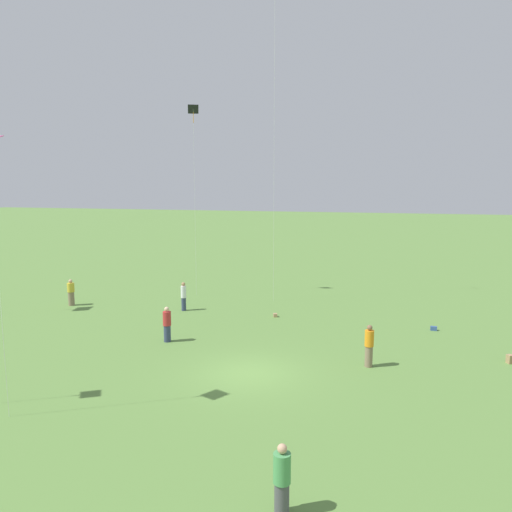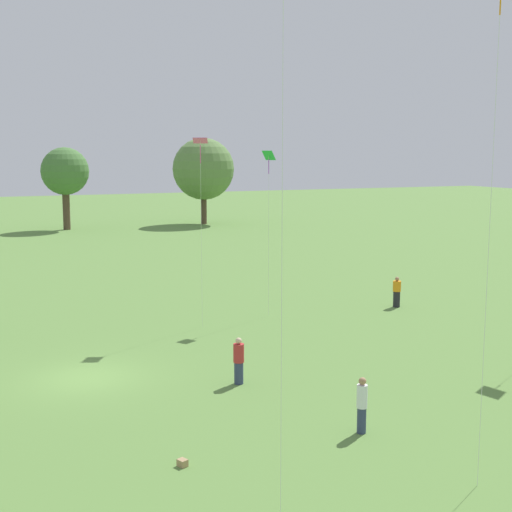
% 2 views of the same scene
% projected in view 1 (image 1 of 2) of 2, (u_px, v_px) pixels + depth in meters
% --- Properties ---
extents(ground_plane, '(240.00, 240.00, 0.00)m').
position_uv_depth(ground_plane, '(249.00, 373.00, 20.93)').
color(ground_plane, '#5B843D').
extents(person_1, '(0.51, 0.51, 1.87)m').
position_uv_depth(person_1, '(369.00, 346.00, 21.57)').
color(person_1, '#847056').
rests_on(person_1, ground_plane).
extents(person_2, '(0.57, 0.57, 1.80)m').
position_uv_depth(person_2, '(167.00, 324.00, 25.01)').
color(person_2, '#333D5B').
rests_on(person_2, ground_plane).
extents(person_3, '(0.61, 0.61, 1.73)m').
position_uv_depth(person_3, '(71.00, 293.00, 32.50)').
color(person_3, '#847056').
rests_on(person_3, ground_plane).
extents(person_5, '(0.52, 0.52, 1.79)m').
position_uv_depth(person_5, '(282.00, 480.00, 11.92)').
color(person_5, '#4C4C51').
rests_on(person_5, ground_plane).
extents(person_6, '(0.47, 0.47, 1.80)m').
position_uv_depth(person_6, '(184.00, 296.00, 31.16)').
color(person_6, '#333D5B').
rests_on(person_6, ground_plane).
extents(kite_1, '(0.85, 0.74, 13.16)m').
position_uv_depth(kite_1, '(193.00, 122.00, 33.88)').
color(kite_1, black).
rests_on(kite_1, ground_plane).
extents(picnic_bag_0, '(0.35, 0.19, 0.22)m').
position_uv_depth(picnic_bag_0, '(434.00, 328.00, 27.03)').
color(picnic_bag_0, '#33518C').
rests_on(picnic_bag_0, ground_plane).
extents(picnic_bag_1, '(0.32, 0.32, 0.39)m').
position_uv_depth(picnic_bag_1, '(510.00, 359.00, 22.07)').
color(picnic_bag_1, '#A58459').
rests_on(picnic_bag_1, ground_plane).
extents(picnic_bag_2, '(0.30, 0.33, 0.20)m').
position_uv_depth(picnic_bag_2, '(275.00, 315.00, 29.77)').
color(picnic_bag_2, '#A58459').
rests_on(picnic_bag_2, ground_plane).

